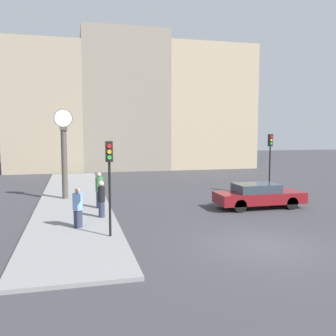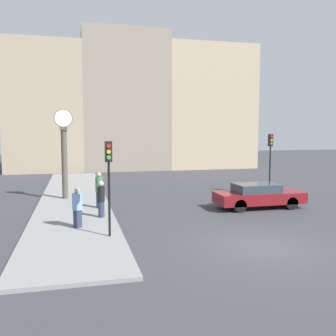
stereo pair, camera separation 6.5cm
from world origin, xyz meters
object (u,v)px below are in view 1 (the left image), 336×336
at_px(sedan_car, 259,195).
at_px(pedestrian_blue_stripe, 78,208).
at_px(traffic_light_far, 270,151).
at_px(pedestrian_green_hoodie, 99,190).
at_px(pedestrian_black_jacket, 101,199).
at_px(street_clock, 64,154).
at_px(traffic_light_near, 109,168).

xyz_separation_m(sedan_car, pedestrian_blue_stripe, (-9.27, -2.27, 0.24)).
distance_m(traffic_light_far, pedestrian_green_hoodie, 11.21).
xyz_separation_m(traffic_light_far, pedestrian_green_hoodie, (-10.85, -2.24, -1.72)).
distance_m(pedestrian_black_jacket, pedestrian_blue_stripe, 1.91).
height_order(street_clock, pedestrian_blue_stripe, street_clock).
height_order(traffic_light_near, pedestrian_green_hoodie, traffic_light_near).
height_order(traffic_light_near, street_clock, street_clock).
height_order(traffic_light_far, pedestrian_blue_stripe, traffic_light_far).
relative_size(traffic_light_far, pedestrian_green_hoodie, 2.11).
xyz_separation_m(street_clock, pedestrian_green_hoodie, (1.77, -3.24, -1.67)).
xyz_separation_m(traffic_light_near, traffic_light_far, (10.80, 7.59, 0.08)).
xyz_separation_m(traffic_light_far, street_clock, (-12.61, 1.00, -0.05)).
height_order(traffic_light_near, pedestrian_black_jacket, traffic_light_near).
relative_size(sedan_car, street_clock, 0.90).
bearing_deg(sedan_car, pedestrian_blue_stripe, -166.22).
distance_m(traffic_light_near, street_clock, 8.78).
xyz_separation_m(traffic_light_far, pedestrian_blue_stripe, (-11.95, -5.96, -1.84)).
bearing_deg(traffic_light_far, street_clock, 175.47).
height_order(sedan_car, traffic_light_near, traffic_light_near).
height_order(traffic_light_near, traffic_light_far, traffic_light_far).
bearing_deg(street_clock, sedan_car, -25.27).
bearing_deg(pedestrian_black_jacket, traffic_light_near, -88.38).
distance_m(traffic_light_far, pedestrian_black_jacket, 11.87).
bearing_deg(traffic_light_far, pedestrian_green_hoodie, -168.34).
xyz_separation_m(traffic_light_near, pedestrian_blue_stripe, (-1.15, 1.63, -1.76)).
xyz_separation_m(traffic_light_near, pedestrian_green_hoodie, (-0.04, 5.35, -1.64)).
xyz_separation_m(sedan_car, traffic_light_near, (-8.12, -3.90, 2.00)).
height_order(traffic_light_near, pedestrian_blue_stripe, traffic_light_near).
bearing_deg(street_clock, pedestrian_blue_stripe, -84.58).
xyz_separation_m(traffic_light_near, pedestrian_black_jacket, (-0.09, 3.21, -1.69)).
relative_size(sedan_car, traffic_light_far, 1.21).
bearing_deg(street_clock, pedestrian_black_jacket, -72.25).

